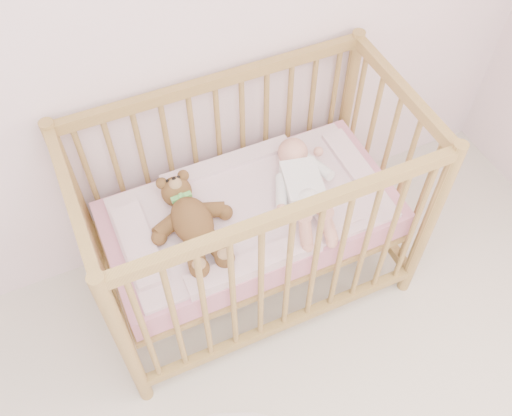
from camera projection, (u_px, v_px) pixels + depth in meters
wall_back at (74, 16)px, 1.84m from camera, size 4.00×0.02×2.70m
crib at (251, 216)px, 2.41m from camera, size 1.36×0.76×1.00m
mattress at (251, 219)px, 2.42m from camera, size 1.22×0.62×0.13m
blanket at (251, 208)px, 2.36m from camera, size 1.10×0.58×0.06m
baby at (303, 183)px, 2.35m from camera, size 0.40×0.63×0.14m
teddy_bear at (192, 220)px, 2.22m from camera, size 0.37×0.51×0.14m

